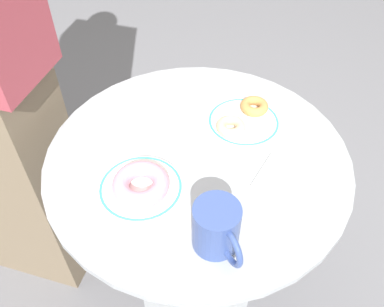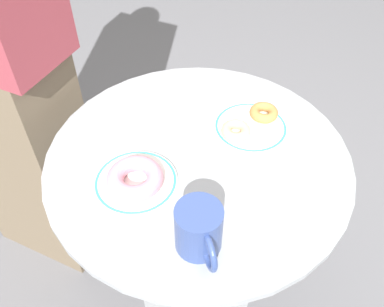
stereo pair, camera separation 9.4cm
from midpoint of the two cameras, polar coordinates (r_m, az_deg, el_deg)
name	(u,v)px [view 2 (the right image)]	position (r m, az deg, el deg)	size (l,w,h in m)	color
ground_plane	(196,293)	(1.57, 2.38, -18.91)	(7.00, 7.00, 0.02)	slate
cafe_table	(197,212)	(1.13, 3.15, -8.24)	(0.71, 0.71, 0.71)	#999EA3
plate_left	(136,182)	(0.90, -4.86, -4.11)	(0.18, 0.18, 0.01)	white
plate_right	(251,127)	(1.03, 10.74, 3.47)	(0.18, 0.18, 0.01)	white
donut_pink_frosted	(135,178)	(0.88, -4.88, -3.60)	(0.12, 0.12, 0.04)	pink
donut_old_fashioned	(264,113)	(1.06, 12.50, 5.46)	(0.07, 0.07, 0.02)	#BC7F42
donut_glazed	(236,131)	(0.99, 8.83, 3.02)	(0.07, 0.07, 0.02)	#E0B789
paper_napkin	(286,192)	(0.92, 15.91, -5.40)	(0.12, 0.14, 0.01)	white
coffee_mug	(199,230)	(0.77, 4.58, -10.77)	(0.09, 0.13, 0.10)	#334784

